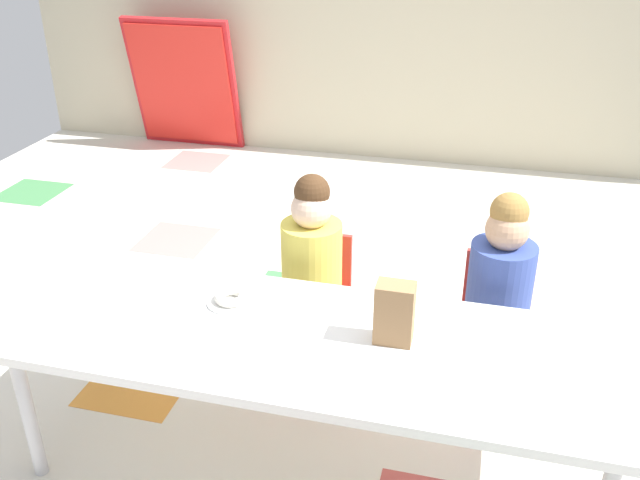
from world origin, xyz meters
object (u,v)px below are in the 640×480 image
Objects in this scene: seated_child_near_camera at (312,256)px; seated_child_middle_seat at (500,279)px; craft_table at (311,347)px; donut_powdered_on_plate at (231,297)px; folded_activity_table at (184,85)px; paper_plate_near_edge at (231,302)px; paper_bag_brown at (394,313)px.

seated_child_near_camera is 0.78m from seated_child_middle_seat.
craft_table is 17.20× the size of donut_powdered_on_plate.
craft_table is 1.92× the size of folded_activity_table.
seated_child_near_camera reaches higher than paper_plate_near_edge.
paper_bag_brown is at bearing -8.14° from paper_plate_near_edge.
seated_child_near_camera is at bearing -180.00° from seated_child_middle_seat.
seated_child_middle_seat is at bearing 25.10° from donut_powdered_on_plate.
seated_child_middle_seat is 0.84× the size of folded_activity_table.
donut_powdered_on_plate is (-0.19, -0.46, 0.04)m from seated_child_near_camera.
seated_child_middle_seat is 0.66m from paper_bag_brown.
seated_child_middle_seat is at bearing 57.42° from paper_bag_brown.
seated_child_near_camera is 4.17× the size of paper_bag_brown.
donut_powdered_on_plate reaches higher than craft_table.
seated_child_near_camera reaches higher than donut_powdered_on_plate.
paper_plate_near_edge is at bearing 0.00° from donut_powdered_on_plate.
seated_child_middle_seat is 1.08m from paper_plate_near_edge.
paper_bag_brown is at bearing -8.14° from donut_powdered_on_plate.
craft_table is 3.82m from folded_activity_table.
folded_activity_table is (-2.59, 2.68, -0.02)m from seated_child_middle_seat.
seated_child_near_camera is (-0.16, 0.60, 0.03)m from craft_table.
craft_table is 11.61× the size of paper_plate_near_edge.
seated_child_near_camera is 3.23m from folded_activity_table.
donut_powdered_on_plate is (-0.63, 0.09, -0.09)m from paper_bag_brown.
craft_table is at bearing -22.06° from donut_powdered_on_plate.
seated_child_near_camera is at bearing 67.19° from donut_powdered_on_plate.
seated_child_middle_seat is at bearing -45.90° from folded_activity_table.
seated_child_near_camera is 0.71m from paper_bag_brown.
seated_child_near_camera is 0.50m from paper_plate_near_edge.
folded_activity_table is at bearing 117.32° from paper_plate_near_edge.
donut_powdered_on_plate reaches higher than paper_plate_near_edge.
craft_table is at bearing -136.33° from seated_child_middle_seat.
seated_child_middle_seat is at bearing 43.67° from craft_table.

